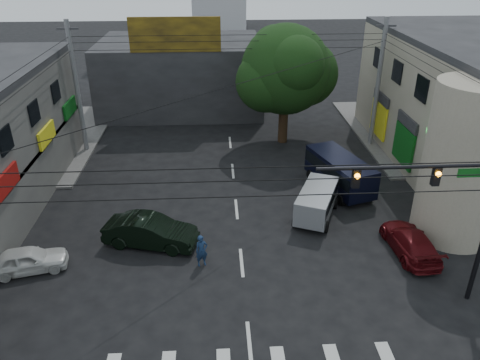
{
  "coord_description": "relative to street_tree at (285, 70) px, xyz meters",
  "views": [
    {
      "loc": [
        -1.08,
        -15.98,
        13.58
      ],
      "look_at": [
        0.03,
        4.0,
        3.39
      ],
      "focal_mm": 35.0,
      "sensor_mm": 36.0,
      "label": 1
    }
  ],
  "objects": [
    {
      "name": "ground",
      "position": [
        -4.0,
        -17.0,
        -5.47
      ],
      "size": [
        160.0,
        160.0,
        0.0
      ],
      "primitive_type": "plane",
      "color": "black",
      "rests_on": "ground"
    },
    {
      "name": "sidewalk_far_right",
      "position": [
        14.0,
        1.0,
        -5.4
      ],
      "size": [
        16.0,
        16.0,
        0.15
      ],
      "primitive_type": "cube",
      "color": "#514F4C",
      "rests_on": "ground"
    },
    {
      "name": "corner_column",
      "position": [
        7.0,
        -13.0,
        -1.47
      ],
      "size": [
        4.0,
        4.0,
        8.0
      ],
      "primitive_type": "cylinder",
      "color": "gray",
      "rests_on": "ground"
    },
    {
      "name": "building_far",
      "position": [
        -8.0,
        9.0,
        -2.47
      ],
      "size": [
        14.0,
        10.0,
        6.0
      ],
      "primitive_type": "cube",
      "color": "#232326",
      "rests_on": "ground"
    },
    {
      "name": "billboard",
      "position": [
        -8.0,
        4.1,
        1.83
      ],
      "size": [
        7.0,
        0.3,
        2.6
      ],
      "primitive_type": "cube",
      "color": "olive",
      "rests_on": "building_far"
    },
    {
      "name": "street_tree",
      "position": [
        0.0,
        0.0,
        0.0
      ],
      "size": [
        6.4,
        6.4,
        8.7
      ],
      "color": "black",
      "rests_on": "ground"
    },
    {
      "name": "traffic_gantry",
      "position": [
        3.82,
        -18.0,
        -0.64
      ],
      "size": [
        7.1,
        0.35,
        7.2
      ],
      "color": "black",
      "rests_on": "ground"
    },
    {
      "name": "utility_pole_far_left",
      "position": [
        -14.5,
        -1.0,
        -0.87
      ],
      "size": [
        0.32,
        0.32,
        9.2
      ],
      "primitive_type": "cylinder",
      "color": "#59595B",
      "rests_on": "ground"
    },
    {
      "name": "utility_pole_far_right",
      "position": [
        6.5,
        -1.0,
        -0.87
      ],
      "size": [
        0.32,
        0.32,
        9.2
      ],
      "primitive_type": "cylinder",
      "color": "#59595B",
      "rests_on": "ground"
    },
    {
      "name": "dark_sedan",
      "position": [
        -8.43,
        -13.25,
        -4.71
      ],
      "size": [
        3.83,
        5.41,
        1.53
      ],
      "primitive_type": "imported",
      "rotation": [
        0.0,
        0.0,
        1.32
      ],
      "color": "black",
      "rests_on": "ground"
    },
    {
      "name": "white_compact",
      "position": [
        -13.84,
        -15.03,
        -4.87
      ],
      "size": [
        2.99,
        4.15,
        1.2
      ],
      "primitive_type": "imported",
      "rotation": [
        0.0,
        0.0,
        1.8
      ],
      "color": "silver",
      "rests_on": "ground"
    },
    {
      "name": "maroon_sedan",
      "position": [
        4.23,
        -14.61,
        -4.86
      ],
      "size": [
        2.22,
        4.45,
        1.24
      ],
      "primitive_type": "imported",
      "rotation": [
        0.0,
        0.0,
        3.2
      ],
      "color": "#4B0A0E",
      "rests_on": "ground"
    },
    {
      "name": "silver_minivan",
      "position": [
        0.34,
        -11.06,
        -4.62
      ],
      "size": [
        5.16,
        4.55,
        1.7
      ],
      "primitive_type": null,
      "rotation": [
        0.0,
        0.0,
        1.16
      ],
      "color": "gray",
      "rests_on": "ground"
    },
    {
      "name": "navy_van",
      "position": [
        2.39,
        -7.85,
        -4.44
      ],
      "size": [
        6.34,
        5.03,
        2.07
      ],
      "primitive_type": null,
      "rotation": [
        0.0,
        0.0,
        1.89
      ],
      "color": "black",
      "rests_on": "ground"
    },
    {
      "name": "traffic_officer",
      "position": [
        -5.87,
        -15.06,
        -4.67
      ],
      "size": [
        0.83,
        0.76,
        1.6
      ],
      "primitive_type": "imported",
      "rotation": [
        0.0,
        0.0,
        0.35
      ],
      "color": "#142746",
      "rests_on": "ground"
    }
  ]
}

